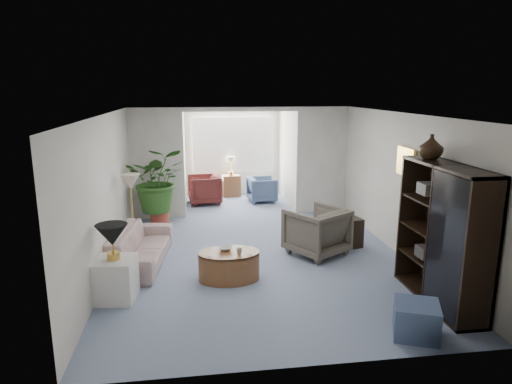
{
  "coord_description": "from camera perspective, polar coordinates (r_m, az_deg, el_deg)",
  "views": [
    {
      "loc": [
        -1.1,
        -7.17,
        2.9
      ],
      "look_at": [
        0.0,
        0.6,
        1.1
      ],
      "focal_mm": 31.69,
      "sensor_mm": 36.0,
      "label": 1
    }
  ],
  "objects": [
    {
      "name": "entertainment_cabinet",
      "position": [
        6.65,
        22.52,
        -5.03
      ],
      "size": [
        0.46,
        1.74,
        1.93
      ],
      "primitive_type": "cube",
      "color": "black",
      "rests_on": "ground"
    },
    {
      "name": "back_pier_right",
      "position": [
        10.73,
        8.3,
        3.94
      ],
      "size": [
        1.2,
        0.12,
        2.5
      ],
      "primitive_type": "cube",
      "color": "white",
      "rests_on": "ground"
    },
    {
      "name": "sunroom_floor",
      "position": [
        11.69,
        -2.4,
        -1.45
      ],
      "size": [
        2.6,
        2.6,
        0.0
      ],
      "primitive_type": "plane",
      "color": "#8997B5",
      "rests_on": "ground"
    },
    {
      "name": "floor_lamp",
      "position": [
        8.51,
        -15.57,
        1.25
      ],
      "size": [
        0.36,
        0.36,
        0.28
      ],
      "primitive_type": "cone",
      "color": "beige",
      "rests_on": "ground"
    },
    {
      "name": "cabinet_urn",
      "position": [
        6.84,
        21.25,
        5.36
      ],
      "size": [
        0.34,
        0.34,
        0.35
      ],
      "primitive_type": "imported",
      "color": "black",
      "rests_on": "entertainment_cabinet"
    },
    {
      "name": "house_plant",
      "position": [
        9.8,
        -12.29,
        1.53
      ],
      "size": [
        1.25,
        1.08,
        1.39
      ],
      "primitive_type": "imported",
      "color": "#2D5B1F",
      "rests_on": "plant_pot"
    },
    {
      "name": "sunroom_chair_maroon",
      "position": [
        11.67,
        -6.51,
        0.32
      ],
      "size": [
        0.88,
        0.86,
        0.74
      ],
      "primitive_type": "imported",
      "rotation": [
        0.0,
        0.0,
        -1.48
      ],
      "color": "maroon",
      "rests_on": "ground"
    },
    {
      "name": "coffee_bowl",
      "position": [
        7.09,
        -3.92,
        -7.09
      ],
      "size": [
        0.23,
        0.23,
        0.06
      ],
      "primitive_type": "imported",
      "rotation": [
        0.0,
        0.0,
        -0.0
      ],
      "color": "silver",
      "rests_on": "coffee_table"
    },
    {
      "name": "end_table",
      "position": [
        6.72,
        -17.35,
        -10.47
      ],
      "size": [
        0.6,
        0.6,
        0.6
      ],
      "primitive_type": "cube",
      "rotation": [
        0.0,
        0.0,
        -0.11
      ],
      "color": "white",
      "rests_on": "ground"
    },
    {
      "name": "back_pier_left",
      "position": [
        10.34,
        -12.41,
        3.43
      ],
      "size": [
        1.2,
        0.12,
        2.5
      ],
      "primitive_type": "cube",
      "color": "white",
      "rests_on": "ground"
    },
    {
      "name": "plant_pot",
      "position": [
        10.0,
        -12.05,
        -3.28
      ],
      "size": [
        0.4,
        0.4,
        0.32
      ],
      "primitive_type": "cylinder",
      "color": "#9E3B2D",
      "rests_on": "ground"
    },
    {
      "name": "sunroom_chair_blue",
      "position": [
        11.82,
        0.78,
        0.32
      ],
      "size": [
        0.77,
        0.75,
        0.65
      ],
      "primitive_type": "imported",
      "rotation": [
        0.0,
        0.0,
        1.66
      ],
      "color": "#4A5E80",
      "rests_on": "ground"
    },
    {
      "name": "shelf_clutter",
      "position": [
        6.51,
        22.64,
        -4.25
      ],
      "size": [
        0.3,
        1.01,
        1.06
      ],
      "color": "black",
      "rests_on": "entertainment_cabinet"
    },
    {
      "name": "floor",
      "position": [
        7.81,
        0.62,
        -8.87
      ],
      "size": [
        6.0,
        6.0,
        0.0
      ],
      "primitive_type": "plane",
      "color": "#8997B5",
      "rests_on": "ground"
    },
    {
      "name": "table_lamp",
      "position": [
        6.5,
        -17.74,
        -5.2
      ],
      "size": [
        0.44,
        0.44,
        0.3
      ],
      "primitive_type": "cone",
      "color": "black",
      "rests_on": "end_table"
    },
    {
      "name": "wingback_chair",
      "position": [
        8.13,
        7.65,
        -4.93
      ],
      "size": [
        1.27,
        1.27,
        0.85
      ],
      "primitive_type": "imported",
      "rotation": [
        0.0,
        0.0,
        3.7
      ],
      "color": "#696153",
      "rests_on": "ground"
    },
    {
      "name": "sunroom_table",
      "position": [
        12.46,
        -3.16,
        0.83
      ],
      "size": [
        0.51,
        0.41,
        0.58
      ],
      "primitive_type": "cube",
      "rotation": [
        0.0,
        0.0,
        0.09
      ],
      "color": "brown",
      "rests_on": "ground"
    },
    {
      "name": "side_table_dark",
      "position": [
        8.65,
        11.57,
        -5.03
      ],
      "size": [
        0.52,
        0.45,
        0.55
      ],
      "primitive_type": "cube",
      "rotation": [
        0.0,
        0.0,
        0.21
      ],
      "color": "black",
      "rests_on": "ground"
    },
    {
      "name": "window_pane",
      "position": [
        12.49,
        -2.96,
        6.01
      ],
      "size": [
        2.2,
        0.02,
        1.5
      ],
      "primitive_type": "cube",
      "color": "white"
    },
    {
      "name": "coffee_cup",
      "position": [
        6.92,
        -2.13,
        -7.46
      ],
      "size": [
        0.09,
        0.09,
        0.09
      ],
      "primitive_type": "imported",
      "rotation": [
        0.0,
        0.0,
        -0.0
      ],
      "color": "#BAB8A3",
      "rests_on": "coffee_table"
    },
    {
      "name": "back_header",
      "position": [
        10.24,
        -1.91,
        10.39
      ],
      "size": [
        2.6,
        0.12,
        0.1
      ],
      "primitive_type": "cube",
      "color": "white",
      "rests_on": "back_pier_left"
    },
    {
      "name": "coffee_table",
      "position": [
        7.09,
        -3.42,
        -9.26
      ],
      "size": [
        0.95,
        0.95,
        0.45
      ],
      "primitive_type": "cylinder",
      "rotation": [
        0.0,
        0.0,
        -0.0
      ],
      "color": "brown",
      "rests_on": "ground"
    },
    {
      "name": "ottoman",
      "position": [
        5.93,
        19.57,
        -14.94
      ],
      "size": [
        0.67,
        0.67,
        0.41
      ],
      "primitive_type": "cube",
      "rotation": [
        0.0,
        0.0,
        -0.4
      ],
      "color": "#4A5E80",
      "rests_on": "ground"
    },
    {
      "name": "framed_picture",
      "position": [
        8.01,
        18.49,
        3.63
      ],
      "size": [
        0.04,
        0.5,
        0.4
      ],
      "primitive_type": "cube",
      "color": "#BAAF95"
    },
    {
      "name": "sofa",
      "position": [
        7.94,
        -14.4,
        -6.68
      ],
      "size": [
        1.0,
        2.07,
        0.58
      ],
      "primitive_type": "imported",
      "rotation": [
        0.0,
        0.0,
        1.46
      ],
      "color": "beige",
      "rests_on": "ground"
    },
    {
      "name": "window_blinds",
      "position": [
        12.46,
        -2.94,
        5.99
      ],
      "size": [
        2.2,
        0.02,
        1.5
      ],
      "primitive_type": "cube",
      "color": "white"
    }
  ]
}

